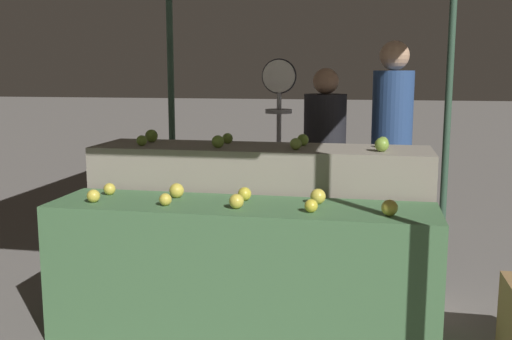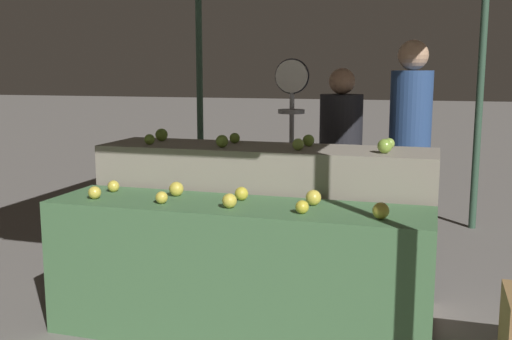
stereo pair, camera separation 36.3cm
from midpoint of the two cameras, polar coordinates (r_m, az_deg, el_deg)
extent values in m
plane|color=slate|center=(3.64, -4.39, -15.66)|extent=(60.00, 60.00, 0.00)
cylinder|color=#33513D|center=(6.63, -9.63, 6.29)|extent=(0.07, 0.07, 2.39)
cylinder|color=#33513D|center=(6.23, 16.26, 5.86)|extent=(0.07, 0.07, 2.39)
cube|color=#4C7A4C|center=(3.49, -4.48, -9.73)|extent=(2.19, 0.55, 0.80)
cube|color=gray|center=(4.01, -2.19, -5.26)|extent=(2.19, 0.55, 1.05)
sphere|color=yellow|center=(3.59, -18.05, -2.39)|extent=(0.08, 0.08, 0.08)
sphere|color=yellow|center=(3.40, -11.67, -2.80)|extent=(0.07, 0.07, 0.07)
sphere|color=yellow|center=(3.27, -5.10, -3.02)|extent=(0.08, 0.08, 0.08)
sphere|color=gold|center=(3.18, 2.03, -3.47)|extent=(0.07, 0.07, 0.07)
sphere|color=gold|center=(3.14, 9.41, -3.60)|extent=(0.09, 0.09, 0.09)
sphere|color=yellow|center=(3.78, -16.48, -1.77)|extent=(0.07, 0.07, 0.07)
sphere|color=yellow|center=(3.60, -10.45, -1.96)|extent=(0.09, 0.09, 0.09)
sphere|color=gold|center=(3.47, -4.09, -2.32)|extent=(0.08, 0.08, 0.08)
sphere|color=yellow|center=(3.38, 2.88, -2.56)|extent=(0.09, 0.09, 0.09)
sphere|color=#7AA338|center=(4.04, -13.37, 2.73)|extent=(0.07, 0.07, 0.07)
sphere|color=#7AA338|center=(3.86, -6.34, 2.69)|extent=(0.08, 0.08, 0.08)
sphere|color=#8EB247|center=(3.74, 1.04, 2.49)|extent=(0.07, 0.07, 0.07)
sphere|color=#84AD3D|center=(3.70, 9.17, 2.39)|extent=(0.09, 0.09, 0.09)
sphere|color=#7AA338|center=(4.24, -12.36, 3.18)|extent=(0.09, 0.09, 0.09)
sphere|color=#7AA338|center=(4.08, -5.27, 3.01)|extent=(0.07, 0.07, 0.07)
sphere|color=#7AA338|center=(3.95, 1.88, 2.88)|extent=(0.08, 0.08, 0.08)
sphere|color=#8EB247|center=(3.90, 9.42, 2.63)|extent=(0.07, 0.07, 0.07)
cylinder|color=#99999E|center=(4.60, -0.08, -0.32)|extent=(0.04, 0.04, 1.53)
cylinder|color=black|center=(4.53, -0.09, 8.92)|extent=(0.26, 0.01, 0.26)
cylinder|color=silver|center=(4.51, -0.13, 8.92)|extent=(0.24, 0.02, 0.24)
cylinder|color=#99999E|center=(4.52, -0.13, 6.49)|extent=(0.01, 0.01, 0.14)
cylinder|color=#99999E|center=(4.52, -0.13, 5.61)|extent=(0.20, 0.20, 0.03)
cube|color=#2D2D38|center=(4.95, 4.35, -4.38)|extent=(0.30, 0.25, 0.73)
cylinder|color=#232328|center=(4.83, 4.45, 3.47)|extent=(0.46, 0.46, 0.63)
sphere|color=tan|center=(4.81, 4.51, 8.44)|extent=(0.21, 0.21, 0.21)
cube|color=#2D2D38|center=(5.00, 10.53, -3.79)|extent=(0.27, 0.21, 0.83)
cylinder|color=#2D4C84|center=(4.88, 10.80, 5.07)|extent=(0.40, 0.40, 0.72)
sphere|color=tan|center=(4.87, 10.97, 10.66)|extent=(0.23, 0.23, 0.23)
camera|label=1|loc=(0.18, -92.86, -0.47)|focal=42.00mm
camera|label=2|loc=(0.18, 87.14, 0.47)|focal=42.00mm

